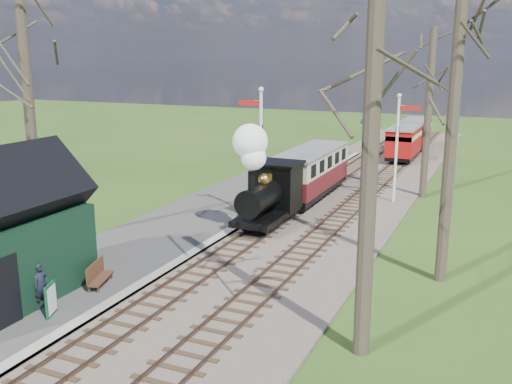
% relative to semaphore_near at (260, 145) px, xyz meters
% --- Properties ---
extents(distant_hills, '(114.40, 48.00, 22.02)m').
position_rel_semaphore_near_xyz_m(distant_hills, '(2.17, 48.38, -19.83)').
color(distant_hills, '#385B23').
rests_on(distant_hills, ground).
extents(ballast_bed, '(8.00, 60.00, 0.10)m').
position_rel_semaphore_near_xyz_m(ballast_bed, '(2.07, 6.00, -3.57)').
color(ballast_bed, brown).
rests_on(ballast_bed, ground).
extents(track_near, '(1.60, 60.00, 0.15)m').
position_rel_semaphore_near_xyz_m(track_near, '(0.77, 6.00, -3.52)').
color(track_near, brown).
rests_on(track_near, ground).
extents(track_far, '(1.60, 60.00, 0.15)m').
position_rel_semaphore_near_xyz_m(track_far, '(3.37, 6.00, -3.52)').
color(track_far, brown).
rests_on(track_far, ground).
extents(platform, '(5.00, 44.00, 0.20)m').
position_rel_semaphore_near_xyz_m(platform, '(-2.73, -2.00, -3.52)').
color(platform, '#474442').
rests_on(platform, ground).
extents(coping_strip, '(0.40, 44.00, 0.21)m').
position_rel_semaphore_near_xyz_m(coping_strip, '(-0.43, -2.00, -3.52)').
color(coping_strip, '#B2AD9E').
rests_on(coping_strip, ground).
extents(semaphore_near, '(1.22, 0.24, 6.22)m').
position_rel_semaphore_near_xyz_m(semaphore_near, '(0.00, 0.00, 0.00)').
color(semaphore_near, silver).
rests_on(semaphore_near, ground).
extents(semaphore_far, '(1.22, 0.24, 5.72)m').
position_rel_semaphore_near_xyz_m(semaphore_far, '(5.14, 6.00, -0.27)').
color(semaphore_far, silver).
rests_on(semaphore_far, ground).
extents(bare_trees, '(15.51, 22.39, 12.00)m').
position_rel_semaphore_near_xyz_m(bare_trees, '(2.10, -5.90, 1.59)').
color(bare_trees, '#382D23').
rests_on(bare_trees, ground).
extents(fence_line, '(12.60, 0.08, 1.00)m').
position_rel_semaphore_near_xyz_m(fence_line, '(1.07, 20.00, -3.07)').
color(fence_line, slate).
rests_on(fence_line, ground).
extents(locomotive, '(1.87, 4.37, 4.68)m').
position_rel_semaphore_near_xyz_m(locomotive, '(0.76, -0.99, -1.47)').
color(locomotive, black).
rests_on(locomotive, ground).
extents(coach, '(2.18, 7.49, 2.30)m').
position_rel_semaphore_near_xyz_m(coach, '(0.77, 5.08, -2.05)').
color(coach, black).
rests_on(coach, ground).
extents(red_carriage_a, '(1.94, 4.81, 2.04)m').
position_rel_semaphore_near_xyz_m(red_carriage_a, '(3.37, 18.51, -2.20)').
color(red_carriage_a, black).
rests_on(red_carriage_a, ground).
extents(red_carriage_b, '(1.94, 4.81, 2.04)m').
position_rel_semaphore_near_xyz_m(red_carriage_b, '(3.37, 24.01, -2.20)').
color(red_carriage_b, black).
rests_on(red_carriage_b, ground).
extents(sign_board, '(0.32, 0.64, 0.97)m').
position_rel_semaphore_near_xyz_m(sign_board, '(-1.40, -11.88, -2.93)').
color(sign_board, '#0F4628').
rests_on(sign_board, platform).
extents(bench, '(0.78, 1.43, 0.78)m').
position_rel_semaphore_near_xyz_m(bench, '(-1.64, -9.52, -3.05)').
color(bench, '#4D2F1B').
rests_on(bench, platform).
extents(person, '(0.35, 0.53, 1.41)m').
position_rel_semaphore_near_xyz_m(person, '(-2.00, -11.62, -2.72)').
color(person, black).
rests_on(person, platform).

